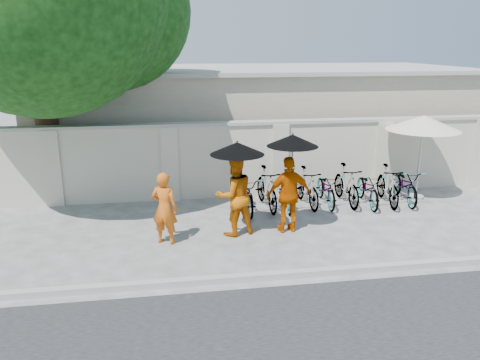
{
  "coord_description": "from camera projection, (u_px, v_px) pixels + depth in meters",
  "views": [
    {
      "loc": [
        -1.0,
        -9.14,
        4.09
      ],
      "look_at": [
        0.56,
        0.97,
        1.1
      ],
      "focal_mm": 35.0,
      "sensor_mm": 36.0,
      "label": 1
    }
  ],
  "objects": [
    {
      "name": "parasol_center",
      "position": [
        237.0,
        148.0,
        9.84
      ],
      "size": [
        1.16,
        1.16,
        1.08
      ],
      "color": "black",
      "rests_on": "ground"
    },
    {
      "name": "patio_umbrella",
      "position": [
        423.0,
        124.0,
        12.28
      ],
      "size": [
        1.94,
        1.94,
        2.29
      ],
      "rotation": [
        0.0,
        0.0,
        -0.01
      ],
      "color": "#A2A299",
      "rests_on": "ground"
    },
    {
      "name": "monk_right",
      "position": [
        289.0,
        195.0,
        10.37
      ],
      "size": [
        1.06,
        0.53,
        1.74
      ],
      "primitive_type": "imported",
      "rotation": [
        0.0,
        0.0,
        3.25
      ],
      "color": "#BE4B00",
      "rests_on": "ground"
    },
    {
      "name": "monk_center",
      "position": [
        234.0,
        195.0,
        10.21
      ],
      "size": [
        1.05,
        0.92,
        1.81
      ],
      "primitive_type": "imported",
      "rotation": [
        0.0,
        0.0,
        3.44
      ],
      "color": "#C95F07",
      "rests_on": "ground"
    },
    {
      "name": "bike_1",
      "position": [
        267.0,
        188.0,
        11.97
      ],
      "size": [
        0.63,
        1.8,
        1.06
      ],
      "primitive_type": "imported",
      "rotation": [
        0.0,
        0.0,
        0.07
      ],
      "color": "#AEAEAE",
      "rests_on": "ground"
    },
    {
      "name": "building_behind",
      "position": [
        254.0,
        117.0,
        16.45
      ],
      "size": [
        14.0,
        6.0,
        3.2
      ],
      "primitive_type": "cube",
      "color": "#C5B18F",
      "rests_on": "ground"
    },
    {
      "name": "bike_6",
      "position": [
        368.0,
        188.0,
        12.25
      ],
      "size": [
        0.76,
        1.75,
        0.89
      ],
      "primitive_type": "imported",
      "rotation": [
        0.0,
        0.0,
        -0.1
      ],
      "color": "#AEAEAE",
      "rests_on": "ground"
    },
    {
      "name": "parasol_right",
      "position": [
        293.0,
        140.0,
        9.95
      ],
      "size": [
        1.11,
        1.11,
        1.26
      ],
      "color": "black",
      "rests_on": "ground"
    },
    {
      "name": "bike_4",
      "position": [
        326.0,
        188.0,
        12.27
      ],
      "size": [
        0.68,
        1.7,
        0.87
      ],
      "primitive_type": "imported",
      "rotation": [
        0.0,
        0.0,
        -0.06
      ],
      "color": "#AEAEAE",
      "rests_on": "ground"
    },
    {
      "name": "monk_left",
      "position": [
        165.0,
        208.0,
        9.78
      ],
      "size": [
        0.67,
        0.57,
        1.56
      ],
      "primitive_type": "imported",
      "rotation": [
        0.0,
        0.0,
        2.74
      ],
      "color": "#DB5F13",
      "rests_on": "ground"
    },
    {
      "name": "bike_3",
      "position": [
        307.0,
        187.0,
        12.17
      ],
      "size": [
        0.59,
        1.69,
        1.0
      ],
      "primitive_type": "imported",
      "rotation": [
        0.0,
        0.0,
        0.07
      ],
      "color": "#AEAEAE",
      "rests_on": "ground"
    },
    {
      "name": "bike_5",
      "position": [
        346.0,
        185.0,
        12.31
      ],
      "size": [
        0.49,
        1.73,
        1.04
      ],
      "primitive_type": "imported",
      "rotation": [
        0.0,
        0.0,
        0.0
      ],
      "color": "#AEAEAE",
      "rests_on": "ground"
    },
    {
      "name": "ground",
      "position": [
        221.0,
        243.0,
        9.97
      ],
      "size": [
        80.0,
        80.0,
        0.0
      ],
      "primitive_type": "plane",
      "color": "#A6A6A6"
    },
    {
      "name": "bike_8",
      "position": [
        405.0,
        185.0,
        12.47
      ],
      "size": [
        0.83,
        1.82,
        0.92
      ],
      "primitive_type": "imported",
      "rotation": [
        0.0,
        0.0,
        -0.13
      ],
      "color": "#AEAEAE",
      "rests_on": "ground"
    },
    {
      "name": "compound_wall",
      "position": [
        243.0,
        160.0,
        12.87
      ],
      "size": [
        20.0,
        0.3,
        2.0
      ],
      "primitive_type": "cube",
      "color": "beige",
      "rests_on": "ground"
    },
    {
      "name": "bike_2",
      "position": [
        287.0,
        190.0,
        12.04
      ],
      "size": [
        0.83,
        1.84,
        0.93
      ],
      "primitive_type": "imported",
      "rotation": [
        0.0,
        0.0,
        -0.12
      ],
      "color": "#AEAEAE",
      "rests_on": "ground"
    },
    {
      "name": "bike_0",
      "position": [
        247.0,
        193.0,
        11.8
      ],
      "size": [
        0.63,
        1.79,
        0.94
      ],
      "primitive_type": "imported",
      "rotation": [
        0.0,
        0.0,
        0.0
      ],
      "color": "#AEAEAE",
      "rests_on": "ground"
    },
    {
      "name": "kerb",
      "position": [
        232.0,
        279.0,
        8.34
      ],
      "size": [
        40.0,
        0.16,
        0.12
      ],
      "primitive_type": "cube",
      "color": "#A2A299",
      "rests_on": "ground"
    },
    {
      "name": "bike_7",
      "position": [
        388.0,
        185.0,
        12.31
      ],
      "size": [
        0.69,
        1.74,
        1.02
      ],
      "primitive_type": "imported",
      "rotation": [
        0.0,
        0.0,
        -0.13
      ],
      "color": "#AEAEAE",
      "rests_on": "ground"
    }
  ]
}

